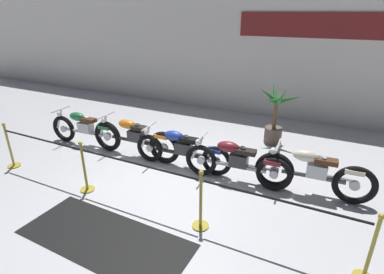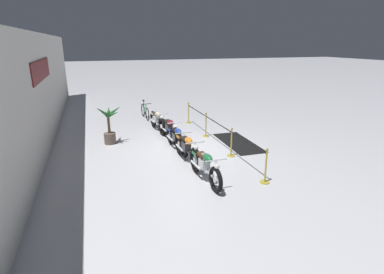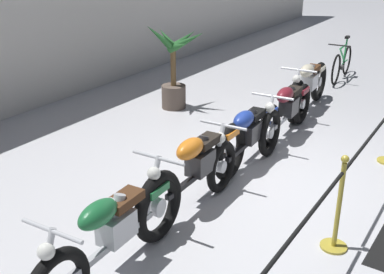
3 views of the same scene
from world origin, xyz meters
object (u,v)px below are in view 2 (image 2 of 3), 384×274
motorcycle_blue_2 (177,138)px  stanchion_mid_right (206,128)px  motorcycle_green_0 (205,166)px  stanchion_far_left (231,137)px  potted_palm_left_of_row (109,125)px  bicycle (145,112)px  floor_banner (238,143)px  motorcycle_maroon_3 (169,129)px  stanchion_far_right (189,116)px  motorcycle_orange_1 (187,149)px  stanchion_mid_left (231,146)px  motorcycle_cream_4 (157,121)px

motorcycle_blue_2 → stanchion_mid_right: bearing=-53.0°
motorcycle_green_0 → motorcycle_blue_2: size_ratio=0.94×
stanchion_far_left → potted_palm_left_of_row: bearing=55.2°
bicycle → potted_palm_left_of_row: (-3.69, 2.05, 0.38)m
motorcycle_blue_2 → floor_banner: 2.60m
motorcycle_maroon_3 → potted_palm_left_of_row: bearing=83.5°
stanchion_far_right → potted_palm_left_of_row: bearing=117.6°
floor_banner → stanchion_far_left: bearing=143.7°
motorcycle_green_0 → stanchion_far_right: bearing=-13.9°
motorcycle_orange_1 → motorcycle_blue_2: bearing=-0.5°
motorcycle_blue_2 → stanchion_mid_left: bearing=-127.1°
potted_palm_left_of_row → stanchion_far_left: size_ratio=0.23×
potted_palm_left_of_row → motorcycle_cream_4: bearing=-61.4°
motorcycle_blue_2 → bicycle: 5.25m
motorcycle_cream_4 → stanchion_mid_left: (-3.97, -1.78, -0.12)m
motorcycle_cream_4 → floor_banner: 3.86m
potted_palm_left_of_row → stanchion_far_right: potted_palm_left_of_row is taller
motorcycle_cream_4 → motorcycle_blue_2: bearing=-177.1°
motorcycle_orange_1 → motorcycle_cream_4: bearing=1.8°
motorcycle_orange_1 → stanchion_far_right: bearing=-18.6°
motorcycle_cream_4 → stanchion_far_right: size_ratio=2.07×
motorcycle_cream_4 → stanchion_far_left: bearing=-155.6°
potted_palm_left_of_row → floor_banner: (-1.54, -4.87, -0.74)m
motorcycle_orange_1 → stanchion_mid_left: bearing=-88.6°
bicycle → motorcycle_orange_1: bearing=-177.9°
stanchion_far_left → motorcycle_maroon_3: bearing=32.8°
motorcycle_green_0 → stanchion_far_right: stanchion_far_right is taller
motorcycle_green_0 → stanchion_far_right: (6.43, -1.60, -0.11)m
floor_banner → potted_palm_left_of_row: bearing=73.8°
stanchion_far_left → motorcycle_cream_4: bearing=24.4°
motorcycle_green_0 → bicycle: bearing=2.1°
motorcycle_blue_2 → motorcycle_maroon_3: size_ratio=1.04×
bicycle → stanchion_far_right: (-1.63, -1.89, -0.01)m
stanchion_mid_right → stanchion_far_right: bearing=0.0°
motorcycle_green_0 → stanchion_mid_left: bearing=-45.3°
motorcycle_cream_4 → bicycle: size_ratio=1.29×
motorcycle_blue_2 → floor_banner: size_ratio=0.83×
bicycle → potted_palm_left_of_row: bearing=150.9°
stanchion_mid_left → bicycle: bearing=16.3°
stanchion_mid_left → floor_banner: size_ratio=0.38×
motorcycle_maroon_3 → potted_palm_left_of_row: size_ratio=1.38×
motorcycle_green_0 → motorcycle_orange_1: (1.54, 0.05, 0.01)m
motorcycle_blue_2 → stanchion_mid_right: 2.05m
stanchion_far_right → motorcycle_maroon_3: bearing=145.7°
motorcycle_blue_2 → stanchion_far_right: bearing=-24.4°
stanchion_far_right → motorcycle_orange_1: bearing=161.4°
motorcycle_blue_2 → stanchion_mid_left: (-1.24, -1.64, -0.10)m
stanchion_far_left → floor_banner: stanchion_far_left is taller
motorcycle_maroon_3 → stanchion_mid_left: (-2.52, -1.59, -0.11)m
motorcycle_orange_1 → motorcycle_maroon_3: (2.56, -0.06, -0.02)m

